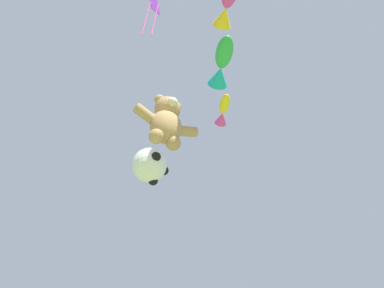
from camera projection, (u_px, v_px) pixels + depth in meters
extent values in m
ellipsoid|color=tan|center=(166.00, 127.00, 10.21)|extent=(0.90, 0.77, 1.10)
sphere|color=tan|center=(167.00, 109.00, 10.82)|extent=(0.76, 0.76, 0.76)
sphere|color=beige|center=(172.00, 102.00, 10.59)|extent=(0.32, 0.32, 0.32)
sphere|color=tan|center=(160.00, 100.00, 10.95)|extent=(0.31, 0.31, 0.31)
cylinder|color=tan|center=(145.00, 114.00, 10.14)|extent=(0.65, 0.29, 0.51)
sphere|color=tan|center=(156.00, 136.00, 9.74)|extent=(0.41, 0.41, 0.41)
sphere|color=tan|center=(176.00, 107.00, 11.12)|extent=(0.31, 0.31, 0.31)
cylinder|color=tan|center=(187.00, 131.00, 10.56)|extent=(0.65, 0.29, 0.51)
sphere|color=tan|center=(173.00, 143.00, 9.90)|extent=(0.41, 0.41, 0.41)
sphere|color=white|center=(149.00, 165.00, 8.93)|extent=(0.84, 0.84, 0.84)
sphere|color=black|center=(164.00, 170.00, 9.06)|extent=(0.23, 0.23, 0.23)
sphere|color=black|center=(143.00, 163.00, 9.26)|extent=(0.23, 0.23, 0.23)
sphere|color=black|center=(156.00, 157.00, 8.67)|extent=(0.23, 0.23, 0.23)
sphere|color=black|center=(153.00, 181.00, 8.84)|extent=(0.23, 0.23, 0.23)
ellipsoid|color=yellow|center=(225.00, 104.00, 14.49)|extent=(0.70, 0.99, 0.33)
cone|color=#E53F9E|center=(222.00, 118.00, 14.96)|extent=(0.64, 0.64, 0.49)
sphere|color=black|center=(226.00, 96.00, 14.36)|extent=(0.09, 0.09, 0.09)
ellipsoid|color=green|center=(224.00, 52.00, 13.60)|extent=(1.05, 1.45, 0.53)
cone|color=#19ADB2|center=(219.00, 76.00, 14.27)|extent=(0.99, 0.95, 0.78)
sphere|color=black|center=(226.00, 40.00, 13.43)|extent=(0.14, 0.14, 0.14)
cone|color=yellow|center=(224.00, 17.00, 11.88)|extent=(0.77, 0.75, 0.62)
cube|color=purple|center=(154.00, 2.00, 12.48)|extent=(0.77, 0.66, 0.99)
cylinder|color=#E53F9E|center=(146.00, 17.00, 11.46)|extent=(0.03, 0.24, 2.03)
cylinder|color=#E53F9E|center=(155.00, 19.00, 11.51)|extent=(0.03, 0.16, 2.00)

